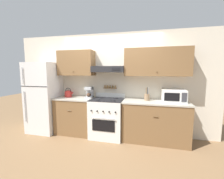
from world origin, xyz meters
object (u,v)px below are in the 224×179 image
at_px(tea_kettle, 68,93).
at_px(utensil_crock, 147,97).
at_px(refrigerator, 44,97).
at_px(microwave, 173,96).
at_px(stove_range, 107,118).
at_px(coffee_maker, 89,92).

xyz_separation_m(tea_kettle, utensil_crock, (2.02, 0.00, -0.01)).
relative_size(refrigerator, microwave, 3.58).
xyz_separation_m(microwave, utensil_crock, (-0.58, -0.02, -0.05)).
distance_m(stove_range, refrigerator, 1.78).
bearing_deg(utensil_crock, microwave, 1.76).
bearing_deg(tea_kettle, microwave, 0.39).
bearing_deg(stove_range, coffee_maker, 165.27).
height_order(refrigerator, coffee_maker, refrigerator).
bearing_deg(microwave, refrigerator, -177.21).
height_order(refrigerator, utensil_crock, refrigerator).
height_order(refrigerator, microwave, refrigerator).
xyz_separation_m(refrigerator, tea_kettle, (0.64, 0.14, 0.11)).
distance_m(tea_kettle, coffee_maker, 0.59).
bearing_deg(tea_kettle, coffee_maker, 2.32).
distance_m(coffee_maker, utensil_crock, 1.44).
xyz_separation_m(stove_range, utensil_crock, (0.93, 0.11, 0.54)).
bearing_deg(microwave, stove_range, -175.14).
bearing_deg(coffee_maker, stove_range, -14.73).
xyz_separation_m(coffee_maker, utensil_crock, (1.44, -0.02, -0.06)).
xyz_separation_m(refrigerator, coffee_maker, (1.22, 0.16, 0.16)).
height_order(stove_range, microwave, microwave).
distance_m(tea_kettle, microwave, 2.60).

